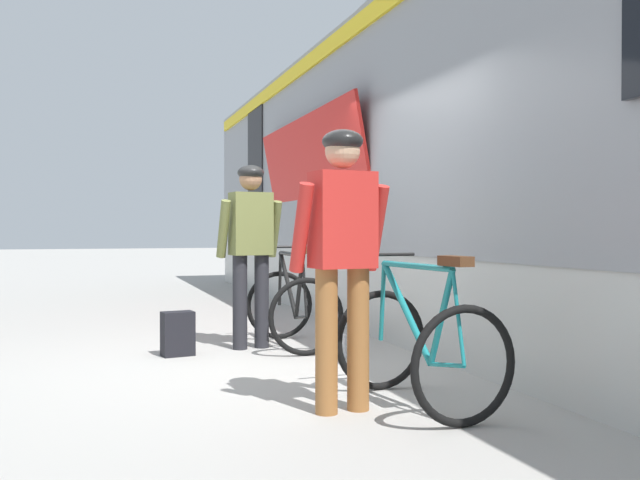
% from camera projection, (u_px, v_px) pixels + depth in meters
% --- Properties ---
extents(ground_plane, '(80.00, 80.00, 0.00)m').
position_uv_depth(ground_plane, '(267.00, 363.00, 5.92)').
color(ground_plane, '#A09E99').
extents(train_car, '(3.19, 20.69, 3.88)m').
position_uv_depth(train_car, '(610.00, 136.00, 6.05)').
color(train_car, gray).
rests_on(train_car, ground).
extents(cyclist_near_in_red, '(0.63, 0.35, 1.76)m').
position_uv_depth(cyclist_near_in_red, '(342.00, 243.00, 4.30)').
color(cyclist_near_in_red, '#935B2D').
rests_on(cyclist_near_in_red, ground).
extents(cyclist_far_in_olive, '(0.64, 0.35, 1.76)m').
position_uv_depth(cyclist_far_in_olive, '(251.00, 239.00, 6.63)').
color(cyclist_far_in_olive, '#232328').
rests_on(cyclist_far_in_olive, ground).
extents(bicycle_near_teal, '(0.79, 1.12, 0.99)m').
position_uv_depth(bicycle_near_teal, '(419.00, 345.00, 4.43)').
color(bicycle_near_teal, black).
rests_on(bicycle_near_teal, ground).
extents(bicycle_far_black, '(0.73, 1.09, 0.99)m').
position_uv_depth(bicycle_far_black, '(292.00, 306.00, 6.72)').
color(bicycle_far_black, black).
rests_on(bicycle_far_black, ground).
extents(backpack_on_platform, '(0.30, 0.22, 0.40)m').
position_uv_depth(backpack_on_platform, '(178.00, 334.00, 6.25)').
color(backpack_on_platform, black).
rests_on(backpack_on_platform, ground).
extents(water_bottle_near_the_bikes, '(0.07, 0.07, 0.22)m').
position_uv_depth(water_bottle_near_the_bikes, '(342.00, 347.00, 6.09)').
color(water_bottle_near_the_bikes, silver).
rests_on(water_bottle_near_the_bikes, ground).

